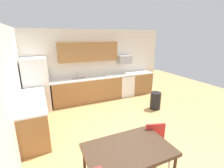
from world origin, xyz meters
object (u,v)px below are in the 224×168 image
(trash_bin, at_px, (155,101))
(refrigerator, at_px, (37,85))
(dining_table, at_px, (128,151))
(microwave, at_px, (124,59))
(oven_range, at_px, (125,85))
(chair_near_table, at_px, (157,143))

(trash_bin, bearing_deg, refrigerator, 157.06)
(dining_table, bearing_deg, microwave, 62.49)
(oven_range, distance_m, chair_near_table, 3.96)
(chair_near_table, height_order, trash_bin, chair_near_table)
(oven_range, bearing_deg, microwave, 90.00)
(oven_range, relative_size, trash_bin, 1.52)
(microwave, distance_m, trash_bin, 2.15)
(oven_range, relative_size, chair_near_table, 1.07)
(microwave, relative_size, dining_table, 0.39)
(chair_near_table, bearing_deg, dining_table, -167.19)
(microwave, relative_size, trash_bin, 0.90)
(chair_near_table, xyz_separation_m, trash_bin, (1.66, 2.08, -0.20))
(refrigerator, xyz_separation_m, dining_table, (1.30, -3.80, -0.22))
(microwave, bearing_deg, chair_near_table, -109.48)
(oven_range, bearing_deg, dining_table, -118.12)
(chair_near_table, bearing_deg, oven_range, 70.04)
(microwave, bearing_deg, trash_bin, -79.88)
(oven_range, height_order, dining_table, oven_range)
(oven_range, xyz_separation_m, microwave, (-0.00, 0.10, 1.07))
(dining_table, xyz_separation_m, trash_bin, (2.39, 2.24, -0.38))
(oven_range, bearing_deg, trash_bin, -79.28)
(chair_near_table, relative_size, trash_bin, 1.42)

